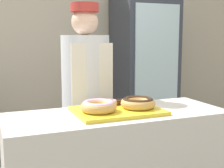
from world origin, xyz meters
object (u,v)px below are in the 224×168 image
object	(u,v)px
beverage_fridge	(144,70)
brownie_back_right	(119,102)
serving_tray	(118,111)
brownie_back_left	(100,104)
donut_chocolate_glaze	(138,102)
donut_mini_center	(110,102)
baker_person	(86,100)
donut_light_glaze	(99,106)

from	to	relation	value
beverage_fridge	brownie_back_right	bearing A→B (deg)	-123.16
serving_tray	brownie_back_left	world-z (taller)	brownie_back_left
donut_chocolate_glaze	brownie_back_right	bearing A→B (deg)	113.21
donut_mini_center	brownie_back_right	size ratio (longest dim) A/B	1.46
brownie_back_left	beverage_fridge	bearing A→B (deg)	53.31
baker_person	beverage_fridge	size ratio (longest dim) A/B	0.86
donut_chocolate_glaze	donut_mini_center	distance (m)	0.21
baker_person	beverage_fridge	world-z (taller)	beverage_fridge
serving_tray	baker_person	world-z (taller)	baker_person
donut_chocolate_glaze	baker_person	size ratio (longest dim) A/B	0.14
donut_light_glaze	beverage_fridge	bearing A→B (deg)	54.39
donut_mini_center	brownie_back_right	xyz separation A→B (m)	(0.07, 0.00, -0.01)
baker_person	serving_tray	bearing A→B (deg)	-85.67
serving_tray	beverage_fridge	bearing A→B (deg)	57.27
baker_person	beverage_fridge	xyz separation A→B (m)	(1.16, 1.16, 0.10)
brownie_back_left	baker_person	xyz separation A→B (m)	(0.03, 0.43, -0.06)
brownie_back_left	donut_mini_center	bearing A→B (deg)	0.00
serving_tray	beverage_fridge	world-z (taller)	beverage_fridge
donut_chocolate_glaze	brownie_back_left	bearing A→B (deg)	143.32
donut_chocolate_glaze	baker_person	xyz separation A→B (m)	(-0.18, 0.59, -0.08)
serving_tray	donut_mini_center	xyz separation A→B (m)	(0.00, 0.14, 0.03)
donut_light_glaze	brownie_back_left	distance (m)	0.18
donut_light_glaze	donut_mini_center	size ratio (longest dim) A/B	2.09
serving_tray	donut_chocolate_glaze	size ratio (longest dim) A/B	2.44
donut_light_glaze	baker_person	xyz separation A→B (m)	(0.10, 0.59, -0.08)
baker_person	donut_light_glaze	bearing A→B (deg)	-99.49
donut_light_glaze	brownie_back_left	bearing A→B (deg)	66.79
serving_tray	donut_chocolate_glaze	bearing A→B (deg)	-7.99
donut_mini_center	donut_light_glaze	bearing A→B (deg)	-131.53
beverage_fridge	brownie_back_left	bearing A→B (deg)	-126.69
serving_tray	donut_mini_center	world-z (taller)	donut_mini_center
serving_tray	baker_person	xyz separation A→B (m)	(-0.04, 0.57, -0.03)
serving_tray	brownie_back_right	xyz separation A→B (m)	(0.07, 0.14, 0.03)
brownie_back_left	baker_person	distance (m)	0.43
donut_chocolate_glaze	beverage_fridge	distance (m)	2.00
donut_mini_center	beverage_fridge	world-z (taller)	beverage_fridge
donut_light_glaze	donut_mini_center	world-z (taller)	donut_light_glaze
brownie_back_right	baker_person	size ratio (longest dim) A/B	0.05
donut_mini_center	beverage_fridge	size ratio (longest dim) A/B	0.06
baker_person	donut_mini_center	bearing A→B (deg)	-84.27
brownie_back_left	brownie_back_right	xyz separation A→B (m)	(0.15, 0.00, 0.00)
serving_tray	donut_light_glaze	distance (m)	0.15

